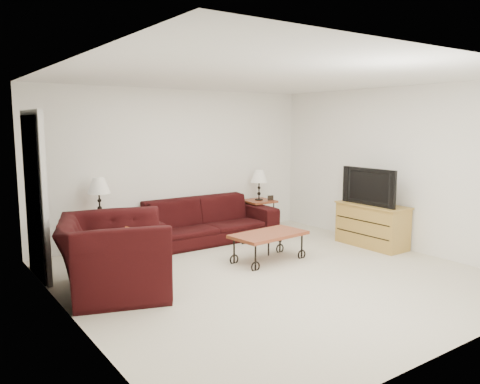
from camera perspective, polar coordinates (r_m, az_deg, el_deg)
name	(u,v)px	position (r m, az deg, el deg)	size (l,w,h in m)	color
ground	(271,275)	(6.25, 3.75, -9.87)	(5.00, 5.00, 0.00)	beige
wall_back	(178,165)	(8.07, -7.39, 3.25)	(5.00, 0.02, 2.50)	white
wall_front	(462,207)	(4.35, 25.05, -1.66)	(5.00, 0.02, 2.50)	white
wall_left	(68,196)	(4.83, -19.88, -0.47)	(0.02, 5.00, 2.50)	white
wall_right	(397,168)	(7.79, 18.33, 2.73)	(0.02, 5.00, 2.50)	white
ceiling	(273,77)	(5.97, 3.98, 13.60)	(5.00, 5.00, 0.00)	white
doorway	(34,198)	(6.46, -23.42, -0.64)	(0.08, 0.94, 2.04)	black
sofa	(205,220)	(7.89, -4.20, -3.38)	(2.43, 0.95, 0.71)	black
side_table_left	(101,236)	(7.37, -16.32, -5.05)	(0.53, 0.53, 0.58)	#963F26
side_table_right	(259,215)	(8.74, 2.27, -2.76)	(0.51, 0.51, 0.55)	#963F26
lamp_left	(99,197)	(7.26, -16.50, -0.60)	(0.33, 0.33, 0.58)	black
lamp_right	(259,185)	(8.66, 2.29, 0.83)	(0.31, 0.31, 0.55)	black
photo_frame_left	(93,216)	(7.12, -17.18, -2.78)	(0.12, 0.02, 0.10)	black
photo_frame_right	(271,198)	(8.66, 3.67, -0.71)	(0.11, 0.01, 0.09)	black
coffee_table	(269,247)	(6.81, 3.44, -6.58)	(1.08, 0.58, 0.40)	#963F26
armchair	(114,255)	(5.70, -14.88, -7.33)	(1.34, 1.17, 0.87)	black
throw_pillow	(128,247)	(5.68, -13.31, -6.45)	(0.40, 0.10, 0.40)	#BF5E18
tv_stand	(372,225)	(7.85, 15.51, -3.86)	(0.47, 1.12, 0.67)	#BA9145
television	(373,186)	(7.73, 15.59, 0.67)	(1.01, 0.13, 0.58)	black
backpack	(260,230)	(7.88, 2.46, -4.60)	(0.30, 0.23, 0.39)	black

